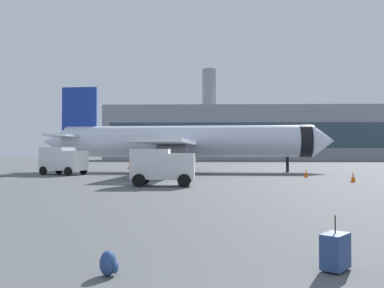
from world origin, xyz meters
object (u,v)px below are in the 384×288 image
object	(u,v)px
rolling_suitcase	(335,251)
traveller_backpack	(109,264)
safety_cone_mid	(353,177)
service_truck	(63,160)
safety_cone_near	(306,173)
safety_cone_outer	(129,167)
cargo_van	(162,165)
safety_cone_far	(178,167)
airplane_at_gate	(185,142)

from	to	relation	value
rolling_suitcase	traveller_backpack	world-z (taller)	rolling_suitcase
safety_cone_mid	traveller_backpack	size ratio (longest dim) A/B	1.72
service_truck	traveller_backpack	world-z (taller)	service_truck
service_truck	safety_cone_near	xyz separation A→B (m)	(24.52, -3.27, -1.22)
rolling_suitcase	traveller_backpack	bearing A→B (deg)	-174.21
safety_cone_outer	traveller_backpack	bearing A→B (deg)	-80.09
safety_cone_near	cargo_van	bearing A→B (deg)	-140.62
service_truck	safety_cone_near	bearing A→B (deg)	-7.61
safety_cone_far	service_truck	bearing A→B (deg)	-130.74
service_truck	rolling_suitcase	size ratio (longest dim) A/B	4.80
safety_cone_outer	rolling_suitcase	distance (m)	50.63
safety_cone_near	traveller_backpack	size ratio (longest dim) A/B	1.64
service_truck	safety_cone_mid	world-z (taller)	service_truck
safety_cone_mid	cargo_van	bearing A→B (deg)	-164.51
cargo_van	rolling_suitcase	size ratio (longest dim) A/B	4.02
cargo_van	safety_cone_near	bearing A→B (deg)	39.38
safety_cone_outer	safety_cone_far	bearing A→B (deg)	-14.47
safety_cone_mid	rolling_suitcase	xyz separation A→B (m)	(-9.31, -24.43, -0.02)
airplane_at_gate	safety_cone_far	world-z (taller)	airplane_at_gate
rolling_suitcase	cargo_van	bearing A→B (deg)	105.16
airplane_at_gate	traveller_backpack	xyz separation A→B (m)	(0.38, -41.48, -3.42)
service_truck	safety_cone_near	world-z (taller)	service_truck
safety_cone_outer	traveller_backpack	distance (m)	50.11
safety_cone_mid	safety_cone_far	bearing A→B (deg)	124.11
cargo_van	safety_cone_outer	bearing A→B (deg)	104.80
safety_cone_near	safety_cone_mid	distance (m)	6.66
airplane_at_gate	safety_cone_outer	size ratio (longest dim) A/B	50.54
service_truck	safety_cone_far	world-z (taller)	service_truck
airplane_at_gate	traveller_backpack	world-z (taller)	airplane_at_gate
safety_cone_outer	cargo_van	bearing A→B (deg)	-75.20
safety_cone_near	safety_cone_mid	xyz separation A→B (m)	(2.11, -6.32, 0.02)
safety_cone_outer	airplane_at_gate	bearing A→B (deg)	-43.73
safety_cone_near	rolling_suitcase	size ratio (longest dim) A/B	0.72
safety_cone_outer	traveller_backpack	world-z (taller)	safety_cone_outer
safety_cone_outer	rolling_suitcase	bearing A→B (deg)	-75.05
service_truck	airplane_at_gate	bearing A→B (deg)	29.30
airplane_at_gate	safety_cone_outer	distance (m)	11.87
safety_cone_near	safety_cone_far	world-z (taller)	safety_cone_near
safety_cone_mid	rolling_suitcase	size ratio (longest dim) A/B	0.75
safety_cone_near	safety_cone_far	bearing A→B (deg)	128.99
airplane_at_gate	service_truck	world-z (taller)	airplane_at_gate
safety_cone_far	rolling_suitcase	size ratio (longest dim) A/B	0.56
safety_cone_outer	traveller_backpack	xyz separation A→B (m)	(8.62, -49.36, -0.12)
airplane_at_gate	safety_cone_mid	bearing A→B (deg)	-49.59
traveller_backpack	service_truck	bearing A→B (deg)	110.48
safety_cone_mid	traveller_backpack	world-z (taller)	safety_cone_mid
traveller_backpack	safety_cone_mid	bearing A→B (deg)	61.06
airplane_at_gate	rolling_suitcase	size ratio (longest dim) A/B	32.51
service_truck	safety_cone_outer	bearing A→B (deg)	74.06
traveller_backpack	safety_cone_near	bearing A→B (deg)	69.54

